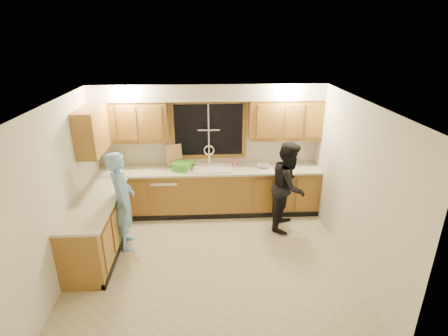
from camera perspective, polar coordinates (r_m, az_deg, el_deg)
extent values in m
plane|color=#C0B694|center=(5.68, -1.99, -14.87)|extent=(4.20, 4.20, 0.00)
plane|color=white|center=(4.65, -2.40, 10.71)|extent=(4.20, 4.20, 0.00)
plane|color=white|center=(6.81, -2.48, 3.41)|extent=(4.20, 0.00, 4.20)
plane|color=white|center=(5.44, -24.94, -3.58)|extent=(0.00, 3.80, 3.80)
plane|color=white|center=(5.48, 20.37, -2.67)|extent=(0.00, 3.80, 3.80)
cube|color=olive|center=(6.83, -2.34, -3.84)|extent=(4.20, 0.60, 0.88)
cube|color=olive|center=(5.99, -19.85, -9.19)|extent=(0.60, 1.90, 0.88)
cube|color=beige|center=(6.63, -2.40, -0.31)|extent=(4.20, 0.63, 0.04)
cube|color=beige|center=(5.77, -20.29, -5.26)|extent=(0.63, 1.90, 0.04)
cube|color=olive|center=(6.63, -15.06, 7.36)|extent=(1.35, 0.33, 0.75)
cube|color=olive|center=(6.65, 9.94, 7.83)|extent=(1.35, 0.33, 0.75)
cube|color=olive|center=(6.18, -20.79, 5.68)|extent=(0.33, 0.90, 0.75)
cube|color=silver|center=(6.37, -2.62, 12.35)|extent=(4.20, 0.35, 0.30)
cube|color=black|center=(6.70, -2.53, 6.24)|extent=(1.30, 0.01, 1.00)
cube|color=olive|center=(6.57, -2.61, 10.72)|extent=(1.44, 0.03, 0.07)
cube|color=olive|center=(6.85, -2.46, 1.91)|extent=(1.44, 0.03, 0.07)
cube|color=olive|center=(6.72, -8.41, 6.08)|extent=(0.07, 0.03, 1.00)
cube|color=olive|center=(6.73, 3.35, 6.30)|extent=(0.07, 0.03, 1.00)
cube|color=white|center=(6.63, -2.40, -0.02)|extent=(0.86, 0.52, 0.03)
cube|color=white|center=(6.67, -4.19, -0.78)|extent=(0.38, 0.42, 0.18)
cube|color=white|center=(6.67, -0.59, -0.71)|extent=(0.38, 0.42, 0.18)
cylinder|color=white|center=(6.77, -2.45, 1.78)|extent=(0.04, 0.04, 0.28)
torus|color=white|center=(6.72, -2.47, 2.90)|extent=(0.21, 0.03, 0.21)
cube|color=white|center=(6.88, -9.45, -4.22)|extent=(0.60, 0.56, 0.82)
cube|color=white|center=(5.52, -21.46, -12.10)|extent=(0.58, 0.75, 0.90)
imported|color=#7BB3E8|center=(5.85, -16.26, -5.15)|extent=(0.52, 0.67, 1.66)
imported|color=black|center=(6.29, 10.50, -2.88)|extent=(0.87, 0.96, 1.62)
cube|color=#A2702C|center=(6.94, -16.93, 1.01)|extent=(0.16, 0.15, 0.24)
cube|color=tan|center=(6.77, -8.16, 2.04)|extent=(0.33, 0.21, 0.41)
cube|color=green|center=(6.59, -6.79, 0.28)|extent=(0.41, 0.40, 0.15)
imported|color=#EE5A88|center=(6.78, 1.79, 1.16)|extent=(0.09, 0.09, 0.17)
imported|color=silver|center=(6.73, 6.44, 0.34)|extent=(0.27, 0.27, 0.06)
cylinder|color=beige|center=(6.46, -5.83, -0.25)|extent=(0.08, 0.08, 0.12)
cylinder|color=beige|center=(6.50, -4.93, -0.03)|extent=(0.09, 0.09, 0.13)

